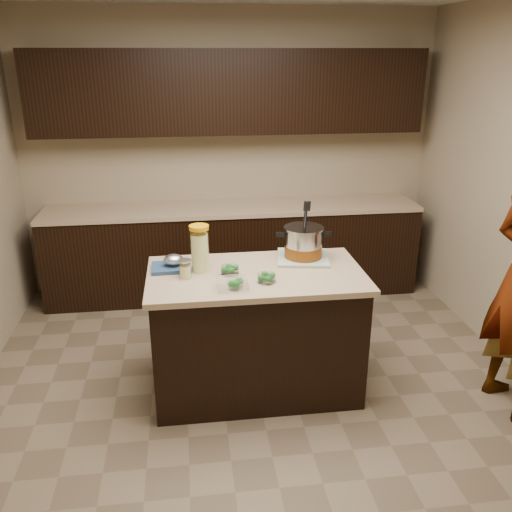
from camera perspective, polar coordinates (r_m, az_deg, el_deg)
The scene contains 12 objects.
ground_plane at distance 4.08m, azimuth -0.00°, elevation -13.52°, with size 4.00×4.00×0.00m, color brown.
room_shell at distance 3.42m, azimuth -0.00°, elevation 10.95°, with size 4.04×4.04×2.72m.
back_cabinets at distance 5.28m, azimuth -2.50°, elevation 5.83°, with size 3.60×0.63×2.33m.
island at distance 3.84m, azimuth -0.00°, elevation -7.94°, with size 1.46×0.81×0.90m.
dish_towel at distance 3.90m, azimuth 4.96°, elevation -0.19°, with size 0.36×0.36×0.02m, color #51785A.
stock_pot at distance 3.86m, azimuth 5.01°, elevation 1.25°, with size 0.40×0.31×0.40m.
lemonade_pitcher at distance 3.64m, azimuth -5.94°, elevation 0.58°, with size 0.14×0.14×0.32m.
mason_jar at distance 3.57m, azimuth -7.47°, elevation -1.40°, with size 0.09×0.09×0.14m.
broccoli_tub_left at distance 3.62m, azimuth -2.77°, elevation -1.53°, with size 0.14×0.14×0.06m.
broccoli_tub_right at distance 3.49m, azimuth 1.12°, elevation -2.36°, with size 0.14×0.14×0.06m.
broccoli_tub_rect at distance 3.40m, azimuth -2.54°, elevation -2.97°, with size 0.20×0.15×0.07m.
blue_tray at distance 3.74m, azimuth -8.82°, elevation -0.89°, with size 0.27×0.22×0.10m.
Camera 1 is at (-0.44, -3.34, 2.30)m, focal length 38.00 mm.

